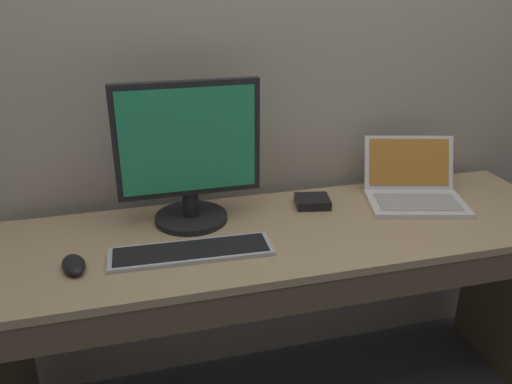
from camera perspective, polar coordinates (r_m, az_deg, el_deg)
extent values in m
cube|color=tan|center=(1.72, 4.00, -4.25)|extent=(1.89, 0.58, 0.03)
cube|color=brown|center=(1.91, -25.18, -17.61)|extent=(0.04, 0.54, 0.75)
cube|color=brown|center=(2.35, 25.92, -9.54)|extent=(0.04, 0.54, 0.75)
cube|color=brown|center=(1.53, 7.30, -10.83)|extent=(1.82, 0.02, 0.10)
cube|color=white|center=(1.95, 16.96, -1.18)|extent=(0.38, 0.31, 0.02)
cube|color=#ACACAC|center=(1.94, 17.08, -1.04)|extent=(0.31, 0.21, 0.00)
cube|color=white|center=(2.05, 16.19, 3.10)|extent=(0.34, 0.17, 0.19)
cube|color=#C67F2D|center=(2.04, 16.23, 3.11)|extent=(0.30, 0.15, 0.16)
cylinder|color=black|center=(1.77, -7.01, -2.77)|extent=(0.24, 0.24, 0.02)
cylinder|color=black|center=(1.75, -7.10, -1.24)|extent=(0.05, 0.05, 0.08)
cube|color=black|center=(1.66, -7.40, 5.65)|extent=(0.46, 0.03, 0.37)
cube|color=#23935B|center=(1.64, -7.32, 5.48)|extent=(0.42, 0.00, 0.33)
cube|color=#BCBCC1|center=(1.57, -7.01, -6.43)|extent=(0.49, 0.15, 0.01)
cube|color=black|center=(1.57, -7.02, -6.19)|extent=(0.46, 0.13, 0.00)
ellipsoid|color=black|center=(1.56, -19.12, -7.43)|extent=(0.09, 0.12, 0.03)
cube|color=black|center=(1.87, 6.13, -1.03)|extent=(0.14, 0.13, 0.03)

